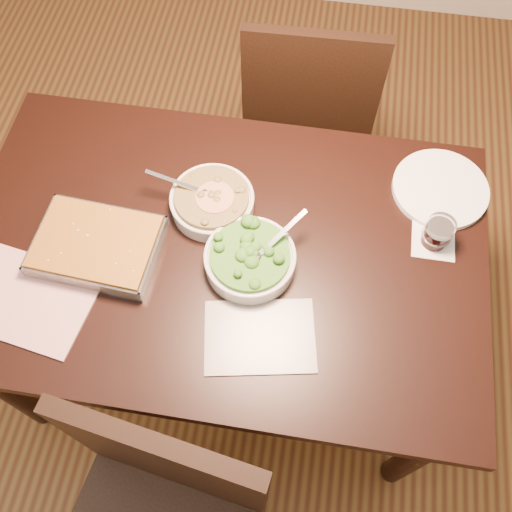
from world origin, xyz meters
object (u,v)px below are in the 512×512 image
wine_tumbler (438,232)px  broccoli_bowl (250,259)px  baking_dish (97,246)px  stew_bowl (212,201)px  table (224,265)px  dinner_plate (440,189)px  chair_far (309,105)px

wine_tumbler → broccoli_bowl: bearing=-162.8°
baking_dish → broccoli_bowl: bearing=7.1°
stew_bowl → broccoli_bowl: broccoli_bowl is taller
table → baking_dish: (-0.32, -0.06, 0.12)m
table → dinner_plate: bearing=26.1°
baking_dish → stew_bowl: bearing=37.7°
wine_tumbler → chair_far: chair_far is taller
table → chair_far: chair_far is taller
table → broccoli_bowl: broccoli_bowl is taller
dinner_plate → chair_far: (-0.40, 0.47, -0.23)m
dinner_plate → table: bearing=-153.9°
baking_dish → chair_far: 0.97m
baking_dish → chair_far: (0.48, 0.81, -0.25)m
baking_dish → chair_far: size_ratio=0.35×
table → baking_dish: baking_dish is taller
stew_bowl → wine_tumbler: 0.60m
wine_tumbler → dinner_plate: wine_tumbler is taller
table → broccoli_bowl: bearing=-23.4°
wine_tumbler → dinner_plate: size_ratio=0.32×
broccoli_bowl → table: bearing=156.6°
broccoli_bowl → wine_tumbler: (0.47, 0.15, 0.01)m
stew_bowl → broccoli_bowl: size_ratio=1.07×
wine_tumbler → dinner_plate: bearing=84.8°
table → stew_bowl: stew_bowl is taller
chair_far → wine_tumbler: bearing=119.6°
dinner_plate → chair_far: bearing=130.7°
stew_bowl → chair_far: (0.21, 0.62, -0.26)m
table → broccoli_bowl: 0.16m
baking_dish → dinner_plate: (0.89, 0.34, -0.02)m
baking_dish → wine_tumbler: size_ratio=3.89×
wine_tumbler → chair_far: 0.79m
dinner_plate → wine_tumbler: bearing=-95.2°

